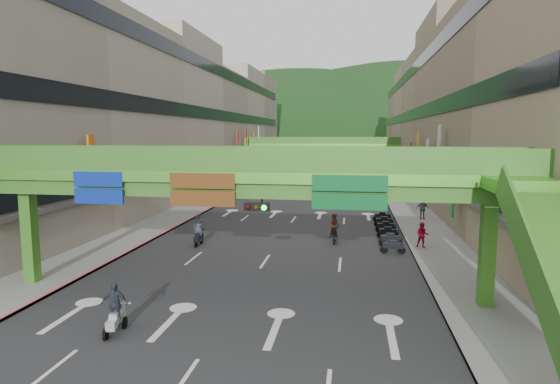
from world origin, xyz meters
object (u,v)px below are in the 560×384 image
object	(u,v)px
scooter_rider_mid	(335,228)
car_silver	(284,181)
scooter_rider_near	(198,231)
car_yellow	(353,185)
overpass_near	(258,189)
pedestrian_red	(422,237)

from	to	relation	value
scooter_rider_mid	car_silver	bearing A→B (deg)	104.13
scooter_rider_near	car_yellow	xyz separation A→B (m)	(10.50, 33.60, -0.31)
overpass_near	scooter_rider_near	xyz separation A→B (m)	(-6.19, 9.88, -4.15)
car_yellow	pedestrian_red	bearing A→B (deg)	-81.54
overpass_near	car_silver	distance (m)	47.21
scooter_rider_near	car_yellow	world-z (taller)	scooter_rider_near
scooter_rider_mid	overpass_near	bearing A→B (deg)	-104.12
car_yellow	scooter_rider_mid	bearing A→B (deg)	-91.84
overpass_near	pedestrian_red	bearing A→B (deg)	51.28
scooter_rider_mid	car_silver	size ratio (longest dim) A/B	0.48
scooter_rider_mid	car_yellow	distance (m)	31.37
scooter_rider_mid	car_yellow	world-z (taller)	scooter_rider_mid
scooter_rider_near	scooter_rider_mid	xyz separation A→B (m)	(9.24, 2.25, 0.05)
scooter_rider_mid	car_silver	world-z (taller)	scooter_rider_mid
overpass_near	scooter_rider_mid	world-z (taller)	overpass_near
car_yellow	pedestrian_red	xyz separation A→B (m)	(4.55, -32.42, 0.11)
scooter_rider_near	overpass_near	bearing A→B (deg)	-57.95
scooter_rider_near	car_yellow	bearing A→B (deg)	72.65
overpass_near	car_silver	size ratio (longest dim) A/B	6.27
scooter_rider_mid	car_yellow	bearing A→B (deg)	87.70
scooter_rider_near	car_yellow	size ratio (longest dim) A/B	0.51
car_silver	car_yellow	bearing A→B (deg)	-21.04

